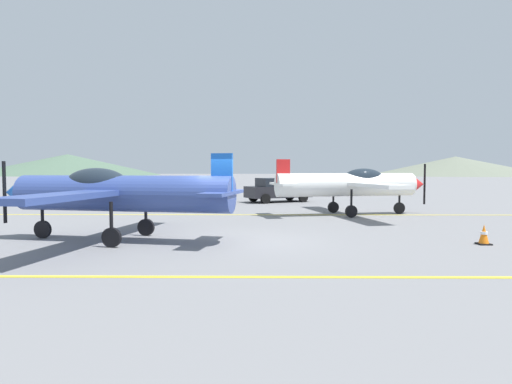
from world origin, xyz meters
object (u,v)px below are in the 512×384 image
airplane_mid (352,184)px  car_sedan (278,190)px  traffic_cone_side (484,235)px  airplane_near (115,192)px

airplane_mid → car_sedan: (-3.24, 8.24, -0.66)m
car_sedan → traffic_cone_side: 17.40m
airplane_near → airplane_mid: (8.91, 7.69, 0.00)m
car_sedan → traffic_cone_side: size_ratio=7.89×
airplane_near → airplane_mid: size_ratio=1.00×
car_sedan → traffic_cone_side: (5.36, -16.55, -0.56)m
airplane_near → traffic_cone_side: bearing=-3.2°
car_sedan → airplane_mid: bearing=-68.6°
airplane_mid → airplane_near: bearing=-139.2°
car_sedan → traffic_cone_side: car_sedan is taller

